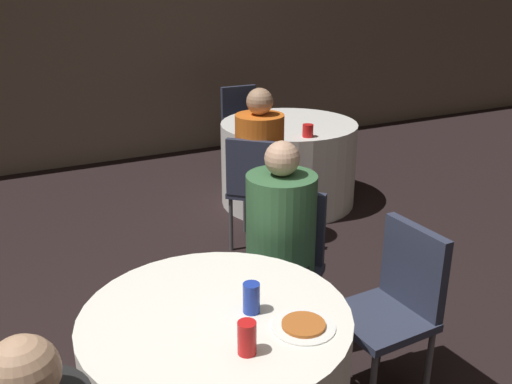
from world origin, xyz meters
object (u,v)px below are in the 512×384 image
(chair_far_southwest, at_px, (256,183))
(pizza_plate_near, at_px, (303,326))
(table_far, at_px, (288,163))
(person_green_jacket, at_px, (277,254))
(soda_can_blue, at_px, (251,298))
(chair_near_east, at_px, (396,297))
(person_orange_shirt, at_px, (262,165))
(soda_can_red, at_px, (247,338))
(chair_far_north, at_px, (242,120))
(chair_near_northeast, at_px, (285,255))

(chair_far_southwest, relative_size, pizza_plate_near, 3.66)
(table_far, xyz_separation_m, person_green_jacket, (-1.18, -1.94, 0.25))
(soda_can_blue, bearing_deg, chair_far_southwest, 62.83)
(chair_near_east, distance_m, pizza_plate_near, 0.76)
(person_green_jacket, bearing_deg, chair_near_east, 172.62)
(table_far, height_order, pizza_plate_near, pizza_plate_near)
(chair_far_southwest, height_order, person_orange_shirt, person_orange_shirt)
(chair_far_southwest, relative_size, soda_can_blue, 7.16)
(chair_far_southwest, distance_m, soda_can_blue, 2.03)
(chair_far_southwest, xyz_separation_m, soda_can_red, (-1.04, -2.01, 0.26))
(chair_far_southwest, bearing_deg, chair_far_north, 110.95)
(chair_near_east, bearing_deg, chair_far_north, -16.13)
(chair_far_north, xyz_separation_m, soda_can_blue, (-1.63, -3.53, 0.26))
(person_green_jacket, relative_size, person_orange_shirt, 0.99)
(chair_far_north, height_order, person_orange_shirt, person_orange_shirt)
(chair_near_east, distance_m, chair_far_north, 3.54)
(person_orange_shirt, distance_m, soda_can_blue, 2.16)
(chair_near_northeast, height_order, soda_can_blue, chair_near_northeast)
(chair_near_northeast, xyz_separation_m, chair_near_east, (0.26, -0.60, 0.00))
(table_far, bearing_deg, chair_near_northeast, -120.21)
(chair_near_east, xyz_separation_m, chair_far_north, (0.83, 3.44, 0.00))
(chair_near_northeast, relative_size, person_orange_shirt, 0.72)
(chair_near_northeast, bearing_deg, soda_can_red, 99.98)
(table_far, relative_size, chair_near_east, 1.37)
(chair_far_north, xyz_separation_m, soda_can_red, (-1.76, -3.75, 0.26))
(person_green_jacket, bearing_deg, chair_far_southwest, -65.72)
(table_far, bearing_deg, person_green_jacket, -121.27)
(pizza_plate_near, bearing_deg, person_orange_shirt, 66.66)
(soda_can_red, bearing_deg, table_far, 57.69)
(chair_far_north, distance_m, soda_can_red, 4.15)
(chair_near_east, relative_size, pizza_plate_near, 3.66)
(chair_near_east, relative_size, soda_can_red, 7.16)
(chair_far_southwest, bearing_deg, chair_near_northeast, -65.58)
(person_green_jacket, relative_size, pizza_plate_near, 5.00)
(chair_far_north, relative_size, person_orange_shirt, 0.72)
(chair_far_north, bearing_deg, table_far, 90.00)
(table_far, bearing_deg, chair_near_east, -108.33)
(pizza_plate_near, bearing_deg, soda_can_blue, 125.01)
(table_far, distance_m, soda_can_blue, 3.02)
(chair_far_southwest, bearing_deg, person_green_jacket, -68.67)
(table_far, bearing_deg, person_orange_shirt, -133.28)
(chair_near_east, bearing_deg, chair_far_southwest, -6.46)
(chair_near_northeast, xyz_separation_m, pizza_plate_near, (-0.42, -0.87, 0.21))
(chair_near_northeast, xyz_separation_m, person_orange_shirt, (0.48, 1.21, 0.09))
(chair_near_east, height_order, person_green_jacket, person_green_jacket)
(chair_near_northeast, height_order, chair_near_east, same)
(person_green_jacket, bearing_deg, chair_far_north, -65.95)
(chair_near_northeast, bearing_deg, chair_far_southwest, -62.64)
(pizza_plate_near, height_order, soda_can_red, soda_can_red)
(pizza_plate_near, distance_m, soda_can_red, 0.26)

